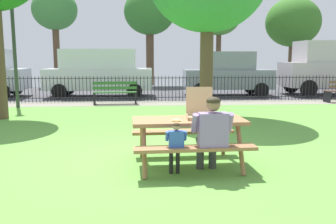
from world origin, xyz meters
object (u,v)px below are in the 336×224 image
adult_at_table (211,132)px  parked_car_right (335,67)px  far_tree_midleft (55,11)px  pizza_box_open (200,112)px  far_tree_right (293,23)px  picnic_table_foreground (189,130)px  far_tree_center (150,13)px  park_bench_center (115,93)px  far_tree_midright (219,16)px  child_at_table (176,144)px  pizza_slice_on_table (177,120)px  parked_car_center (227,73)px  parked_car_left (99,72)px  lamp_post_walkway (13,31)px

adult_at_table → parked_car_right: (7.80, 10.96, 0.65)m
parked_car_right → far_tree_midleft: (-13.98, 6.22, 3.12)m
pizza_box_open → far_tree_right: bearing=63.2°
picnic_table_foreground → far_tree_center: size_ratio=0.32×
adult_at_table → far_tree_right: size_ratio=0.22×
park_bench_center → far_tree_midleft: size_ratio=0.28×
far_tree_midright → far_tree_right: bearing=-0.0°
picnic_table_foreground → pizza_box_open: (0.20, 0.09, 0.27)m
child_at_table → pizza_box_open: bearing=54.5°
picnic_table_foreground → adult_at_table: 0.57m
pizza_slice_on_table → far_tree_center: far_tree_center is taller
pizza_box_open → child_at_table: pizza_box_open is taller
adult_at_table → parked_car_center: (2.79, 10.96, 0.35)m
picnic_table_foreground → far_tree_midleft: size_ratio=0.33×
far_tree_midright → adult_at_table: bearing=-102.0°
parked_car_right → parked_car_left: bearing=180.0°
lamp_post_walkway → parked_car_center: lamp_post_walkway is taller
park_bench_center → parked_car_right: (9.85, 2.67, 0.89)m
pizza_box_open → parked_car_right: size_ratio=0.10×
pizza_box_open → adult_at_table: 0.62m
adult_at_table → parked_car_left: (-2.93, 10.96, 0.44)m
pizza_box_open → parked_car_center: size_ratio=0.13×
adult_at_table → pizza_box_open: bearing=97.9°
pizza_box_open → parked_car_left: size_ratio=0.11×
pizza_box_open → parked_car_center: (2.87, 10.38, 0.15)m
park_bench_center → picnic_table_foreground: bearing=-77.2°
parked_car_center → far_tree_right: far_tree_right is taller
pizza_slice_on_table → lamp_post_walkway: 8.97m
parked_car_right → pizza_box_open: bearing=-127.2°
child_at_table → park_bench_center: bearing=100.3°
far_tree_center → parked_car_center: bearing=-61.6°
picnic_table_foreground → pizza_slice_on_table: bearing=-150.4°
lamp_post_walkway → far_tree_center: far_tree_center is taller
adult_at_table → parked_car_right: bearing=54.6°
pizza_box_open → child_at_table: bearing=-125.5°
park_bench_center → far_tree_midleft: 10.59m
adult_at_table → child_at_table: 0.56m
picnic_table_foreground → parked_car_left: size_ratio=0.40×
pizza_slice_on_table → far_tree_center: 17.19m
far_tree_midright → park_bench_center: bearing=-122.7°
lamp_post_walkway → far_tree_right: (13.68, 9.53, 1.21)m
far_tree_midright → parked_car_center: bearing=-97.9°
picnic_table_foreground → parked_car_right: 13.24m
pizza_box_open → far_tree_midright: (3.74, 16.60, 3.35)m
parked_car_center → adult_at_table: bearing=-104.3°
pizza_slice_on_table → parked_car_right: parked_car_right is taller
adult_at_table → parked_car_left: bearing=105.0°
pizza_slice_on_table → child_at_table: size_ratio=0.33×
picnic_table_foreground → park_bench_center: size_ratio=1.15×
parked_car_center → far_tree_midright: size_ratio=0.72×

